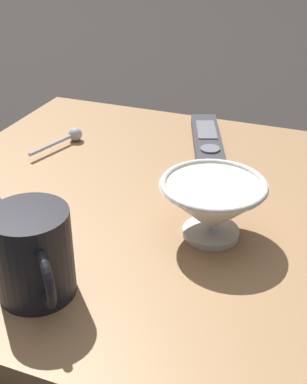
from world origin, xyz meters
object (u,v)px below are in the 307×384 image
at_px(coffee_mug, 34,255).
at_px(teaspoon, 71,136).
at_px(cereal_bowl, 212,206).
at_px(tv_remote_near, 207,142).

xyz_separation_m(coffee_mug, teaspoon, (0.35, 0.16, -0.04)).
bearing_deg(cereal_bowl, tv_remote_near, 16.84).
relative_size(cereal_bowl, coffee_mug, 1.32).
bearing_deg(teaspoon, coffee_mug, -156.32).
xyz_separation_m(cereal_bowl, coffee_mug, (-0.17, 0.14, 0.01)).
distance_m(cereal_bowl, tv_remote_near, 0.26).
relative_size(teaspoon, tv_remote_near, 0.56).
xyz_separation_m(cereal_bowl, teaspoon, (0.18, 0.30, -0.03)).
distance_m(cereal_bowl, coffee_mug, 0.22).
distance_m(cereal_bowl, teaspoon, 0.35).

